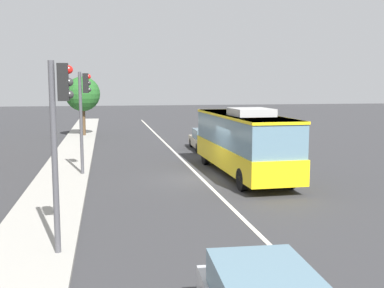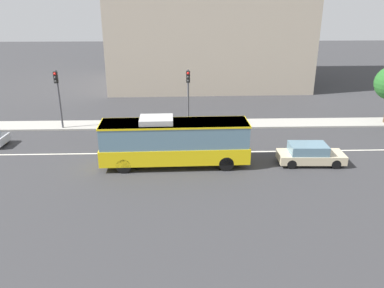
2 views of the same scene
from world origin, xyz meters
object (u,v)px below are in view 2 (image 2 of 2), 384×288
at_px(transit_bus, 174,140).
at_px(sedan_beige, 310,154).
at_px(traffic_light_near_corner, 58,90).
at_px(traffic_light_mid_block, 188,89).

distance_m(transit_bus, sedan_beige, 9.42).
bearing_deg(transit_bus, sedan_beige, -2.03).
distance_m(traffic_light_near_corner, traffic_light_mid_block, 11.07).
height_order(transit_bus, traffic_light_near_corner, traffic_light_near_corner).
xyz_separation_m(sedan_beige, traffic_light_near_corner, (-19.30, 8.11, 2.84)).
bearing_deg(traffic_light_mid_block, sedan_beige, 46.85).
bearing_deg(traffic_light_near_corner, transit_bus, 49.05).
distance_m(transit_bus, traffic_light_mid_block, 8.13).
xyz_separation_m(sedan_beige, traffic_light_mid_block, (-8.23, 7.99, 2.84)).
relative_size(transit_bus, sedan_beige, 2.20).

